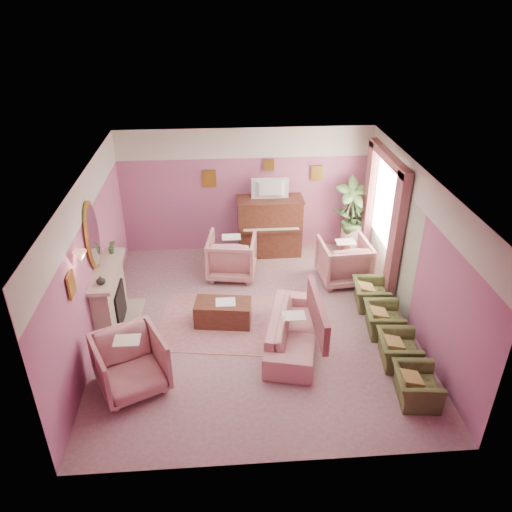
{
  "coord_description": "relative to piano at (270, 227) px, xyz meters",
  "views": [
    {
      "loc": [
        -0.56,
        -7.33,
        5.47
      ],
      "look_at": [
        0.02,
        0.4,
        1.18
      ],
      "focal_mm": 35.0,
      "sensor_mm": 36.0,
      "label": 1
    }
  ],
  "objects": [
    {
      "name": "window_blind",
      "position": [
        2.2,
        -1.13,
        1.05
      ],
      "size": [
        0.03,
        1.4,
        1.8
      ],
      "primitive_type": "cube",
      "color": "silver",
      "rests_on": "wall_right"
    },
    {
      "name": "fireplace_inset",
      "position": [
        -2.99,
        -2.48,
        -0.25
      ],
      "size": [
        0.18,
        0.72,
        0.68
      ],
      "primitive_type": "cube",
      "color": "black",
      "rests_on": "floor"
    },
    {
      "name": "stripe_panel",
      "position": [
        2.23,
        -1.38,
        0.42
      ],
      "size": [
        0.01,
        3.0,
        2.15
      ],
      "primitive_type": "cube",
      "color": "#A3AF92",
      "rests_on": "wall_right"
    },
    {
      "name": "hearth",
      "position": [
        -2.89,
        -2.48,
        -0.64
      ],
      "size": [
        0.55,
        1.5,
        0.02
      ],
      "primitive_type": "cube",
      "color": "tan",
      "rests_on": "floor"
    },
    {
      "name": "olive_chair_a",
      "position": [
        1.71,
        -4.7,
        -0.33
      ],
      "size": [
        0.52,
        0.74,
        0.64
      ],
      "primitive_type": "imported",
      "color": "#4F592B",
      "rests_on": "floor"
    },
    {
      "name": "side_plant_big",
      "position": [
        1.89,
        -0.04,
        0.22
      ],
      "size": [
        0.3,
        0.3,
        0.34
      ],
      "primitive_type": "imported",
      "color": "#416936",
      "rests_on": "side_table"
    },
    {
      "name": "pelmet",
      "position": [
        2.12,
        -1.13,
        1.91
      ],
      "size": [
        0.16,
        2.2,
        0.16
      ],
      "primitive_type": "cube",
      "color": "brown",
      "rests_on": "wall_right"
    },
    {
      "name": "sofa_throw",
      "position": [
        0.48,
        -3.29,
        -0.05
      ],
      "size": [
        0.1,
        1.53,
        0.56
      ],
      "primitive_type": "cube",
      "color": "brown",
      "rests_on": "sofa"
    },
    {
      "name": "table_paper",
      "position": [
        -1.05,
        -2.61,
        -0.2
      ],
      "size": [
        0.35,
        0.28,
        0.01
      ],
      "primitive_type": "cube",
      "color": "white",
      "rests_on": "coffee_table"
    },
    {
      "name": "wall_front",
      "position": [
        -0.5,
        -5.68,
        0.75
      ],
      "size": [
        5.5,
        0.02,
        2.8
      ],
      "primitive_type": "cube",
      "color": "#7F4B7A",
      "rests_on": "floor"
    },
    {
      "name": "piano_top",
      "position": [
        0.0,
        0.0,
        0.66
      ],
      "size": [
        1.45,
        0.65,
        0.04
      ],
      "primitive_type": "cube",
      "color": "#4B2618",
      "rests_on": "piano"
    },
    {
      "name": "olive_chair_d",
      "position": [
        1.71,
        -2.24,
        -0.33
      ],
      "size": [
        0.52,
        0.74,
        0.64
      ],
      "primitive_type": "imported",
      "color": "#4F592B",
      "rests_on": "floor"
    },
    {
      "name": "side_plant_small",
      "position": [
        2.01,
        -0.14,
        0.19
      ],
      "size": [
        0.16,
        0.16,
        0.28
      ],
      "primitive_type": "imported",
      "color": "#416936",
      "rests_on": "side_table"
    },
    {
      "name": "side_table",
      "position": [
        1.89,
        -0.04,
        -0.3
      ],
      "size": [
        0.52,
        0.52,
        0.7
      ],
      "primitive_type": "cylinder",
      "color": "silver",
      "rests_on": "floor"
    },
    {
      "name": "mantel_plant",
      "position": [
        -3.05,
        -1.93,
        0.64
      ],
      "size": [
        0.16,
        0.16,
        0.28
      ],
      "primitive_type": "imported",
      "color": "#416936",
      "rests_on": "mantel_shelf"
    },
    {
      "name": "piano_keys",
      "position": [
        0.0,
        -0.35,
        0.11
      ],
      "size": [
        1.2,
        0.08,
        0.02
      ],
      "primitive_type": "cube",
      "color": "beige",
      "rests_on": "piano"
    },
    {
      "name": "floor",
      "position": [
        -0.5,
        -2.68,
        -0.65
      ],
      "size": [
        5.5,
        6.0,
        0.01
      ],
      "primitive_type": "cube",
      "color": "gray",
      "rests_on": "ground"
    },
    {
      "name": "fireplace_surround",
      "position": [
        -3.09,
        -2.48,
        -0.1
      ],
      "size": [
        0.3,
        1.4,
        1.1
      ],
      "primitive_type": "cube",
      "color": "tan",
      "rests_on": "floor"
    },
    {
      "name": "mirror_frame",
      "position": [
        -3.2,
        -2.48,
        1.15
      ],
      "size": [
        0.04,
        0.72,
        1.2
      ],
      "primitive_type": "ellipsoid",
      "color": "#AB872A",
      "rests_on": "wall_left"
    },
    {
      "name": "wall_right",
      "position": [
        2.25,
        -2.68,
        0.75
      ],
      "size": [
        0.02,
        6.0,
        2.8
      ],
      "primitive_type": "cube",
      "color": "#7F4B7A",
      "rests_on": "floor"
    },
    {
      "name": "mirror_glass",
      "position": [
        -3.17,
        -2.48,
        1.15
      ],
      "size": [
        0.01,
        0.6,
        1.06
      ],
      "primitive_type": "ellipsoid",
      "color": "white",
      "rests_on": "wall_left"
    },
    {
      "name": "olive_chair_c",
      "position": [
        1.71,
        -3.06,
        -0.33
      ],
      "size": [
        0.52,
        0.74,
        0.64
      ],
      "primitive_type": "imported",
      "color": "#4F592B",
      "rests_on": "floor"
    },
    {
      "name": "olive_chair_b",
      "position": [
        1.71,
        -3.88,
        -0.33
      ],
      "size": [
        0.52,
        0.74,
        0.64
      ],
      "primitive_type": "imported",
      "color": "#4F592B",
      "rests_on": "floor"
    },
    {
      "name": "television",
      "position": [
        0.0,
        -0.05,
        0.95
      ],
      "size": [
        0.8,
        0.12,
        0.48
      ],
      "primitive_type": "imported",
      "color": "black",
      "rests_on": "piano"
    },
    {
      "name": "sofa",
      "position": [
        0.08,
        -3.29,
        -0.24
      ],
      "size": [
        0.67,
        2.02,
        0.82
      ],
      "primitive_type": "imported",
      "color": "tan",
      "rests_on": "floor"
    },
    {
      "name": "floral_armchair_left",
      "position": [
        -0.88,
        -0.91,
        -0.15
      ],
      "size": [
        0.96,
        0.96,
        1.0
      ],
      "primitive_type": "imported",
      "color": "tan",
      "rests_on": "floor"
    },
    {
      "name": "mantel_vase",
      "position": [
        -3.05,
        -2.98,
        0.58
      ],
      "size": [
        0.16,
        0.16,
        0.16
      ],
      "primitive_type": "imported",
      "color": "beige",
      "rests_on": "mantel_shelf"
    },
    {
      "name": "curtain_left",
      "position": [
        2.12,
        -2.05,
        0.65
      ],
      "size": [
        0.16,
        0.34,
        2.6
      ],
      "primitive_type": "cube",
      "color": "brown",
      "rests_on": "floor"
    },
    {
      "name": "print_back_left",
      "position": [
        -1.3,
        0.28,
        1.07
      ],
      "size": [
        0.3,
        0.03,
        0.38
      ],
      "primitive_type": "cube",
      "color": "#AB872A",
      "rests_on": "wall_back"
    },
    {
      "name": "wall_back",
      "position": [
        -0.5,
        0.32,
        0.75
      ],
      "size": [
        5.5,
        0.02,
        2.8
      ],
      "primitive_type": "cube",
      "color": "#7F4B7A",
      "rests_on": "floor"
    },
    {
      "name": "palm_plant",
      "position": [
        1.79,
        -0.11,
        0.41
      ],
      "size": [
        0.76,
        0.76,
        1.44
      ],
      "primitive_type": "imported",
      "color": "#416936",
      "rests_on": "palm_pot"
    },
    {
      "name": "mantel_shelf",
      "position": [
        -3.06,
        -2.48,
        0.47
      ],
      "size": [
        0.4,
        1.55,
        0.07
      ],
      "primitive_type": "cube",
      "color": "tan",
      "rests_on": "fireplace_surround"
    },
    {
      "name": "coffee_table",
      "position": [
        -1.1,
        -2.61,
        -0.43
      ],
      "size": [
        1.06,
        0.63,
        0.45
      ],
      "primitive_type": "cube",
      "rotation": [
        0.0,
        0.0,
        -0.14
      ],
      "color": "#4A2719",
      "rests_on": "floor"
    },
    {
      "name": "piano_keyshelf",
      "position": [
        -0.0,
        -0.35,
        0.07
      ],
      "size": [
        1.3,
        0.12,
        0.06
      ],
      "primitive_type": "cube",
      "color": "#4B2618",
      "rests_on": "piano"
    },
    {
      "name": "wall_left",
      "position": [
        -3.25,
        -2.68,
        0.75
      ],
      "size": [
        0.02,
        6.0,
        2.8
      ],
      "primitive_type": "cube",
      "color": "#7F4B7A",
      "rests_on": "floor"
    },
    {
      "name": "floral_armchair_front",
      "position": [
        -2.5,
        -4.14,
        -0.15
      ],
      "size": [
        0.96,
        0.96,
        1.0
      ],
      "primitive_type": "imported",
      "color": "tan",
      "rests_on": "floor"
    },
    {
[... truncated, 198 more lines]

